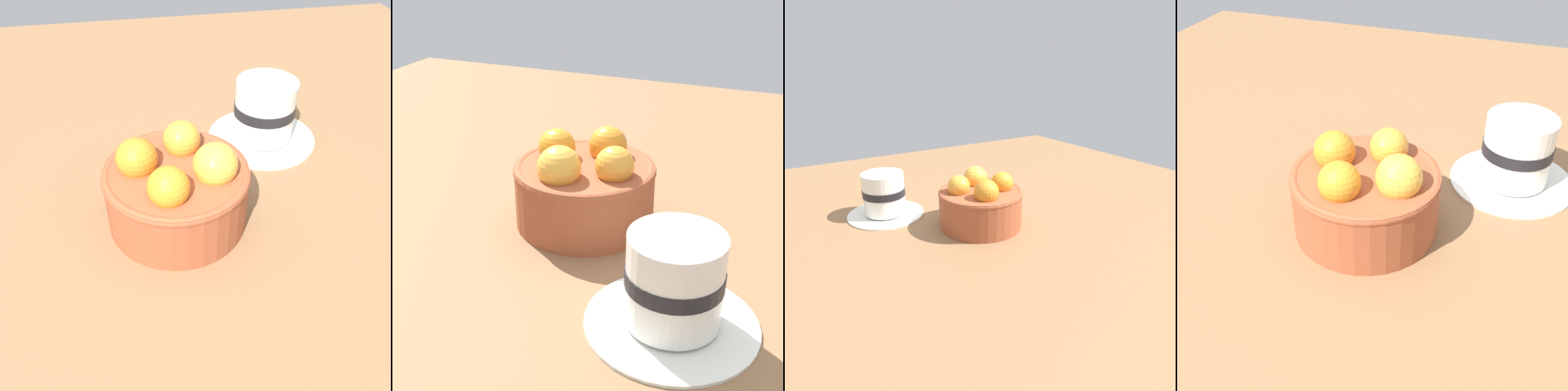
# 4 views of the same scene
# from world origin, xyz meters

# --- Properties ---
(ground_plane) EXTENTS (1.23, 1.14, 0.04)m
(ground_plane) POSITION_xyz_m (0.00, 0.00, -0.02)
(ground_plane) COLOR brown
(terracotta_bowl) EXTENTS (0.15, 0.15, 0.10)m
(terracotta_bowl) POSITION_xyz_m (0.00, 0.00, 0.04)
(terracotta_bowl) COLOR #9E4C2D
(terracotta_bowl) RESTS_ON ground_plane
(coffee_cup) EXTENTS (0.14, 0.14, 0.08)m
(coffee_cup) POSITION_xyz_m (-0.13, 0.13, 0.04)
(coffee_cup) COLOR white
(coffee_cup) RESTS_ON ground_plane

